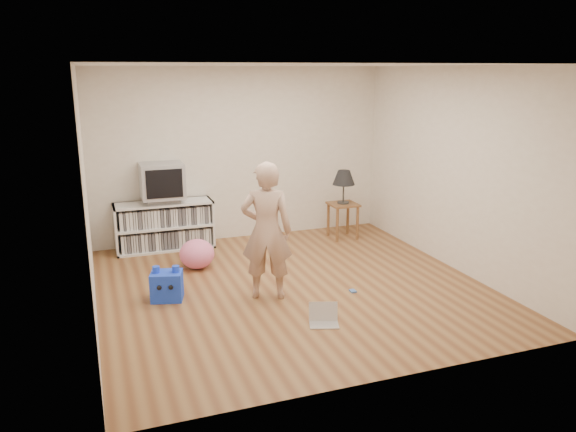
% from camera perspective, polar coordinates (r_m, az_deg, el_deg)
% --- Properties ---
extents(ground, '(4.50, 4.50, 0.00)m').
position_cam_1_polar(ground, '(6.86, 0.38, -7.17)').
color(ground, brown).
rests_on(ground, ground).
extents(walls, '(4.52, 4.52, 2.60)m').
position_cam_1_polar(walls, '(6.49, 0.40, 3.54)').
color(walls, silver).
rests_on(walls, ground).
extents(ceiling, '(4.50, 4.50, 0.01)m').
position_cam_1_polar(ceiling, '(6.37, 0.42, 15.10)').
color(ceiling, white).
rests_on(ceiling, walls).
extents(media_unit, '(1.40, 0.45, 0.70)m').
position_cam_1_polar(media_unit, '(8.37, -12.45, -0.94)').
color(media_unit, white).
rests_on(media_unit, ground).
extents(dvd_deck, '(0.45, 0.35, 0.07)m').
position_cam_1_polar(dvd_deck, '(8.26, -12.58, 1.61)').
color(dvd_deck, gray).
rests_on(dvd_deck, media_unit).
extents(crt_tv, '(0.60, 0.53, 0.50)m').
position_cam_1_polar(crt_tv, '(8.20, -12.69, 3.54)').
color(crt_tv, '#9D9DA2').
rests_on(crt_tv, dvd_deck).
extents(side_table, '(0.42, 0.42, 0.55)m').
position_cam_1_polar(side_table, '(8.72, 5.60, 0.44)').
color(side_table, brown).
rests_on(side_table, ground).
extents(table_lamp, '(0.34, 0.34, 0.52)m').
position_cam_1_polar(table_lamp, '(8.61, 5.69, 3.83)').
color(table_lamp, '#333333').
rests_on(table_lamp, side_table).
extents(person, '(0.68, 0.57, 1.59)m').
position_cam_1_polar(person, '(6.31, -2.19, -1.53)').
color(person, tan).
rests_on(person, ground).
extents(laptop, '(0.36, 0.32, 0.21)m').
position_cam_1_polar(laptop, '(5.92, 3.64, -10.31)').
color(laptop, silver).
rests_on(laptop, ground).
extents(playing_cards, '(0.07, 0.09, 0.02)m').
position_cam_1_polar(playing_cards, '(6.74, 6.60, -7.58)').
color(playing_cards, '#4870C1').
rests_on(playing_cards, ground).
extents(plush_blue, '(0.41, 0.36, 0.40)m').
position_cam_1_polar(plush_blue, '(6.58, -12.21, -6.91)').
color(plush_blue, '#173FF5').
rests_on(plush_blue, ground).
extents(plush_pink, '(0.56, 0.56, 0.39)m').
position_cam_1_polar(plush_pink, '(7.51, -9.23, -3.82)').
color(plush_pink, pink).
rests_on(plush_pink, ground).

